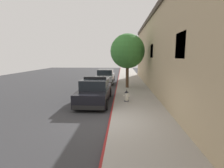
{
  "coord_description": "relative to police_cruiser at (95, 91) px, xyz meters",
  "views": [
    {
      "loc": [
        0.52,
        -7.6,
        3.01
      ],
      "look_at": [
        -0.25,
        5.2,
        1.0
      ],
      "focal_mm": 28.13,
      "sensor_mm": 36.0,
      "label": 1
    }
  ],
  "objects": [
    {
      "name": "sidewalk_pavement",
      "position": [
        2.76,
        6.27,
        -0.67
      ],
      "size": [
        2.93,
        60.0,
        0.16
      ],
      "primitive_type": "cube",
      "color": "#9E9991",
      "rests_on": "ground"
    },
    {
      "name": "police_cruiser",
      "position": [
        0.0,
        0.0,
        0.0
      ],
      "size": [
        1.94,
        4.84,
        1.68
      ],
      "color": "black",
      "rests_on": "ground"
    },
    {
      "name": "storefront_building",
      "position": [
        7.01,
        3.75,
        2.6
      ],
      "size": [
        5.81,
        26.57,
        6.68
      ],
      "color": "tan",
      "rests_on": "ground"
    },
    {
      "name": "street_tree",
      "position": [
        2.24,
        4.9,
        2.74
      ],
      "size": [
        3.12,
        3.12,
        4.9
      ],
      "color": "brown",
      "rests_on": "sidewalk_pavement"
    },
    {
      "name": "ground_plane",
      "position": [
        -3.24,
        6.27,
        -0.84
      ],
      "size": [
        29.0,
        60.0,
        0.2
      ],
      "primitive_type": "cube",
      "color": "#353538"
    },
    {
      "name": "fire_hydrant",
      "position": [
        2.08,
        -0.31,
        -0.24
      ],
      "size": [
        0.44,
        0.4,
        0.76
      ],
      "color": "#4C4C51",
      "rests_on": "sidewalk_pavement"
    },
    {
      "name": "curb_painted_edge",
      "position": [
        1.25,
        6.27,
        -0.67
      ],
      "size": [
        0.08,
        60.0,
        0.16
      ],
      "primitive_type": "cube",
      "color": "maroon",
      "rests_on": "ground"
    },
    {
      "name": "parked_car_silver_ahead",
      "position": [
        -0.15,
        8.67,
        -0.0
      ],
      "size": [
        1.94,
        4.84,
        1.56
      ],
      "color": "#B2B5BA",
      "rests_on": "ground"
    }
  ]
}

